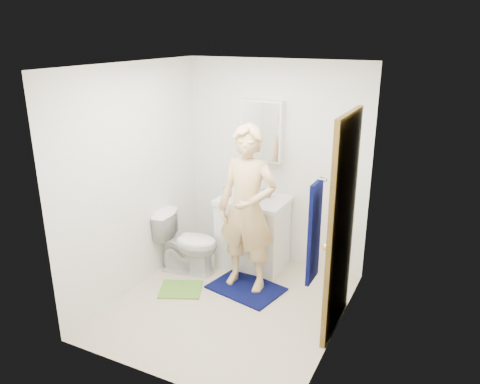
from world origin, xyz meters
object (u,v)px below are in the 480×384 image
object	(u,v)px
vanity_cabinet	(253,234)
man	(247,209)
medicine_cabinet	(262,131)
toilet	(188,242)
towel	(314,232)
toothbrush_cup	(267,193)
soap_dispenser	(227,189)

from	to	relation	value
vanity_cabinet	man	bearing A→B (deg)	-72.54
medicine_cabinet	man	size ratio (longest dim) A/B	0.39
toilet	man	size ratio (longest dim) A/B	0.41
towel	man	bearing A→B (deg)	135.99
toothbrush_cup	man	world-z (taller)	man
soap_dispenser	toothbrush_cup	distance (m)	0.46
vanity_cabinet	toilet	size ratio (longest dim) A/B	1.10
vanity_cabinet	medicine_cabinet	distance (m)	1.22
medicine_cabinet	man	xyz separation A→B (m)	(0.16, -0.72, -0.68)
towel	soap_dispenser	bearing A→B (deg)	136.31
toilet	vanity_cabinet	bearing A→B (deg)	-60.66
toothbrush_cup	man	xyz separation A→B (m)	(0.03, -0.60, 0.02)
medicine_cabinet	toilet	xyz separation A→B (m)	(-0.61, -0.70, -1.24)
toothbrush_cup	soap_dispenser	bearing A→B (deg)	-157.12
towel	toothbrush_cup	world-z (taller)	towel
towel	soap_dispenser	size ratio (longest dim) A/B	4.65
towel	toilet	world-z (taller)	towel
vanity_cabinet	toothbrush_cup	size ratio (longest dim) A/B	6.77
towel	soap_dispenser	world-z (taller)	towel
medicine_cabinet	towel	xyz separation A→B (m)	(1.18, -1.71, -0.35)
vanity_cabinet	man	xyz separation A→B (m)	(0.16, -0.50, 0.52)
medicine_cabinet	soap_dispenser	size ratio (longest dim) A/B	4.07
toilet	soap_dispenser	size ratio (longest dim) A/B	4.23
vanity_cabinet	man	world-z (taller)	man
towel	toothbrush_cup	xyz separation A→B (m)	(-1.06, 1.59, -0.35)
man	soap_dispenser	bearing A→B (deg)	138.18
towel	soap_dispenser	xyz separation A→B (m)	(-1.48, 1.41, -0.31)
soap_dispenser	man	xyz separation A→B (m)	(0.46, -0.42, -0.02)
towel	man	xyz separation A→B (m)	(-1.02, 0.99, -0.33)
towel	toothbrush_cup	distance (m)	1.94
medicine_cabinet	toilet	world-z (taller)	medicine_cabinet
towel	toilet	size ratio (longest dim) A/B	1.10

